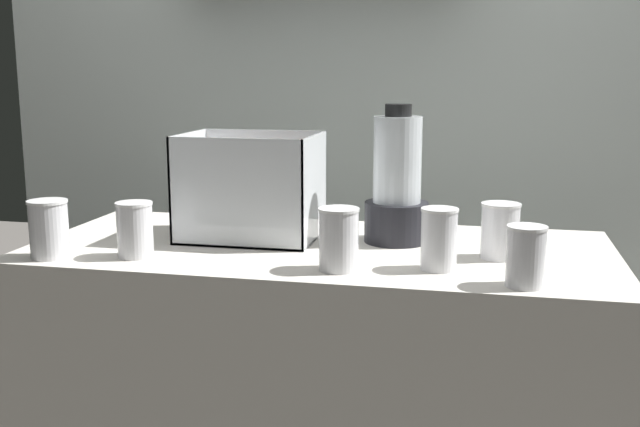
{
  "coord_description": "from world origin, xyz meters",
  "views": [
    {
      "loc": [
        0.39,
        -1.75,
        1.33
      ],
      "look_at": [
        0.0,
        0.0,
        0.98
      ],
      "focal_mm": 42.39,
      "sensor_mm": 36.0,
      "label": 1
    }
  ],
  "objects_px": {
    "carrot_display_bin": "(253,205)",
    "juice_cup_pomegranate_right": "(439,242)",
    "juice_cup_pomegranate_far_left": "(49,233)",
    "juice_cup_pomegranate_far_right": "(500,234)",
    "blender_pitcher": "(397,187)",
    "juice_cup_mango_left": "(135,231)",
    "juice_cup_carrot_middle": "(339,242)",
    "juice_cup_orange_rightmost": "(526,260)"
  },
  "relations": [
    {
      "from": "juice_cup_carrot_middle",
      "to": "carrot_display_bin",
      "type": "bearing_deg",
      "value": 136.07
    },
    {
      "from": "juice_cup_carrot_middle",
      "to": "blender_pitcher",
      "type": "bearing_deg",
      "value": 73.51
    },
    {
      "from": "juice_cup_mango_left",
      "to": "juice_cup_pomegranate_far_right",
      "type": "height_order",
      "value": "same"
    },
    {
      "from": "blender_pitcher",
      "to": "juice_cup_pomegranate_far_left",
      "type": "bearing_deg",
      "value": -156.24
    },
    {
      "from": "carrot_display_bin",
      "to": "juice_cup_pomegranate_right",
      "type": "xyz_separation_m",
      "value": [
        0.48,
        -0.21,
        -0.02
      ]
    },
    {
      "from": "juice_cup_pomegranate_far_left",
      "to": "juice_cup_mango_left",
      "type": "height_order",
      "value": "juice_cup_pomegranate_far_left"
    },
    {
      "from": "carrot_display_bin",
      "to": "juice_cup_carrot_middle",
      "type": "distance_m",
      "value": 0.38
    },
    {
      "from": "juice_cup_pomegranate_far_left",
      "to": "juice_cup_carrot_middle",
      "type": "distance_m",
      "value": 0.66
    },
    {
      "from": "blender_pitcher",
      "to": "juice_cup_mango_left",
      "type": "distance_m",
      "value": 0.64
    },
    {
      "from": "juice_cup_carrot_middle",
      "to": "juice_cup_pomegranate_right",
      "type": "distance_m",
      "value": 0.21
    },
    {
      "from": "carrot_display_bin",
      "to": "juice_cup_pomegranate_far_right",
      "type": "bearing_deg",
      "value": -7.79
    },
    {
      "from": "juice_cup_pomegranate_far_left",
      "to": "juice_cup_mango_left",
      "type": "relative_size",
      "value": 1.04
    },
    {
      "from": "juice_cup_orange_rightmost",
      "to": "juice_cup_mango_left",
      "type": "bearing_deg",
      "value": 176.38
    },
    {
      "from": "juice_cup_pomegranate_far_right",
      "to": "juice_cup_orange_rightmost",
      "type": "height_order",
      "value": "juice_cup_pomegranate_far_right"
    },
    {
      "from": "juice_cup_pomegranate_far_left",
      "to": "juice_cup_pomegranate_far_right",
      "type": "bearing_deg",
      "value": 12.2
    },
    {
      "from": "carrot_display_bin",
      "to": "juice_cup_pomegranate_far_right",
      "type": "height_order",
      "value": "carrot_display_bin"
    },
    {
      "from": "carrot_display_bin",
      "to": "juice_cup_pomegranate_far_left",
      "type": "bearing_deg",
      "value": -142.32
    },
    {
      "from": "juice_cup_pomegranate_far_right",
      "to": "juice_cup_pomegranate_far_left",
      "type": "bearing_deg",
      "value": -167.8
    },
    {
      "from": "juice_cup_carrot_middle",
      "to": "juice_cup_mango_left",
      "type": "bearing_deg",
      "value": 178.48
    },
    {
      "from": "blender_pitcher",
      "to": "juice_cup_orange_rightmost",
      "type": "bearing_deg",
      "value": -48.74
    },
    {
      "from": "blender_pitcher",
      "to": "juice_cup_pomegranate_far_left",
      "type": "xyz_separation_m",
      "value": [
        -0.75,
        -0.33,
        -0.08
      ]
    },
    {
      "from": "juice_cup_mango_left",
      "to": "juice_cup_pomegranate_right",
      "type": "height_order",
      "value": "juice_cup_pomegranate_right"
    },
    {
      "from": "blender_pitcher",
      "to": "juice_cup_carrot_middle",
      "type": "height_order",
      "value": "blender_pitcher"
    },
    {
      "from": "juice_cup_pomegranate_far_left",
      "to": "blender_pitcher",
      "type": "bearing_deg",
      "value": 23.76
    },
    {
      "from": "juice_cup_mango_left",
      "to": "juice_cup_pomegranate_right",
      "type": "relative_size",
      "value": 0.95
    },
    {
      "from": "carrot_display_bin",
      "to": "juice_cup_mango_left",
      "type": "xyz_separation_m",
      "value": [
        -0.2,
        -0.25,
        -0.02
      ]
    },
    {
      "from": "juice_cup_pomegranate_right",
      "to": "juice_cup_pomegranate_far_right",
      "type": "relative_size",
      "value": 1.06
    },
    {
      "from": "juice_cup_mango_left",
      "to": "juice_cup_carrot_middle",
      "type": "bearing_deg",
      "value": -1.52
    },
    {
      "from": "juice_cup_orange_rightmost",
      "to": "juice_cup_pomegranate_far_right",
      "type": "bearing_deg",
      "value": 101.81
    },
    {
      "from": "blender_pitcher",
      "to": "juice_cup_pomegranate_far_left",
      "type": "distance_m",
      "value": 0.82
    },
    {
      "from": "juice_cup_mango_left",
      "to": "juice_cup_pomegranate_far_right",
      "type": "xyz_separation_m",
      "value": [
        0.81,
        0.17,
        -0.0
      ]
    },
    {
      "from": "blender_pitcher",
      "to": "juice_cup_mango_left",
      "type": "height_order",
      "value": "blender_pitcher"
    },
    {
      "from": "juice_cup_pomegranate_right",
      "to": "juice_cup_orange_rightmost",
      "type": "xyz_separation_m",
      "value": [
        0.18,
        -0.09,
        -0.01
      ]
    },
    {
      "from": "carrot_display_bin",
      "to": "juice_cup_carrot_middle",
      "type": "bearing_deg",
      "value": -43.93
    },
    {
      "from": "blender_pitcher",
      "to": "juice_cup_pomegranate_far_left",
      "type": "relative_size",
      "value": 2.57
    },
    {
      "from": "blender_pitcher",
      "to": "juice_cup_orange_rightmost",
      "type": "xyz_separation_m",
      "value": [
        0.3,
        -0.34,
        -0.08
      ]
    },
    {
      "from": "juice_cup_mango_left",
      "to": "blender_pitcher",
      "type": "bearing_deg",
      "value": 26.66
    },
    {
      "from": "juice_cup_pomegranate_right",
      "to": "juice_cup_pomegranate_far_right",
      "type": "xyz_separation_m",
      "value": [
        0.13,
        0.13,
        -0.0
      ]
    },
    {
      "from": "carrot_display_bin",
      "to": "blender_pitcher",
      "type": "height_order",
      "value": "blender_pitcher"
    },
    {
      "from": "juice_cup_pomegranate_far_left",
      "to": "juice_cup_pomegranate_far_right",
      "type": "relative_size",
      "value": 1.05
    },
    {
      "from": "blender_pitcher",
      "to": "juice_cup_mango_left",
      "type": "xyz_separation_m",
      "value": [
        -0.56,
        -0.28,
        -0.08
      ]
    },
    {
      "from": "blender_pitcher",
      "to": "juice_cup_pomegranate_far_left",
      "type": "height_order",
      "value": "blender_pitcher"
    }
  ]
}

